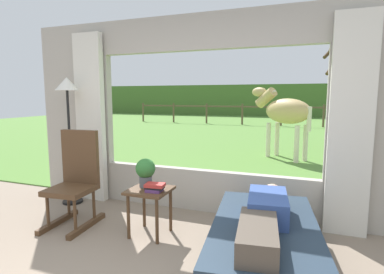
# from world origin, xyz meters

# --- Properties ---
(back_wall_with_window) EXTENTS (5.20, 0.12, 2.55)m
(back_wall_with_window) POSITION_xyz_m (0.00, 2.26, 1.25)
(back_wall_with_window) COLOR #ADA599
(back_wall_with_window) RESTS_ON ground_plane
(curtain_panel_left) EXTENTS (0.44, 0.10, 2.40)m
(curtain_panel_left) POSITION_xyz_m (-1.69, 2.12, 1.20)
(curtain_panel_left) COLOR silver
(curtain_panel_left) RESTS_ON ground_plane
(curtain_panel_right) EXTENTS (0.44, 0.10, 2.40)m
(curtain_panel_right) POSITION_xyz_m (1.69, 2.12, 1.20)
(curtain_panel_right) COLOR silver
(curtain_panel_right) RESTS_ON ground_plane
(outdoor_pasture_lawn) EXTENTS (36.00, 21.68, 0.02)m
(outdoor_pasture_lawn) POSITION_xyz_m (0.00, 13.16, 0.01)
(outdoor_pasture_lawn) COLOR #568438
(outdoor_pasture_lawn) RESTS_ON ground_plane
(distant_hill_ridge) EXTENTS (36.00, 2.00, 2.40)m
(distant_hill_ridge) POSITION_xyz_m (0.00, 23.00, 1.20)
(distant_hill_ridge) COLOR #45682D
(distant_hill_ridge) RESTS_ON ground_plane
(recliner_sofa) EXTENTS (1.11, 1.80, 0.42)m
(recliner_sofa) POSITION_xyz_m (0.95, 1.08, 0.22)
(recliner_sofa) COLOR black
(recliner_sofa) RESTS_ON ground_plane
(reclining_person) EXTENTS (0.41, 1.44, 0.22)m
(reclining_person) POSITION_xyz_m (0.95, 1.03, 0.52)
(reclining_person) COLOR #334C8C
(reclining_person) RESTS_ON recliner_sofa
(rocking_chair) EXTENTS (0.52, 0.71, 1.12)m
(rocking_chair) POSITION_xyz_m (-1.30, 1.32, 0.55)
(rocking_chair) COLOR #4C331E
(rocking_chair) RESTS_ON ground_plane
(side_table) EXTENTS (0.44, 0.44, 0.52)m
(side_table) POSITION_xyz_m (-0.32, 1.34, 0.43)
(side_table) COLOR #4C331E
(side_table) RESTS_ON ground_plane
(potted_plant) EXTENTS (0.22, 0.22, 0.32)m
(potted_plant) POSITION_xyz_m (-0.40, 1.40, 0.70)
(potted_plant) COLOR #4C5156
(potted_plant) RESTS_ON side_table
(book_stack) EXTENTS (0.22, 0.17, 0.09)m
(book_stack) POSITION_xyz_m (-0.23, 1.28, 0.56)
(book_stack) COLOR #59336B
(book_stack) RESTS_ON side_table
(floor_lamp_left) EXTENTS (0.32, 0.32, 1.78)m
(floor_lamp_left) POSITION_xyz_m (-1.87, 1.88, 1.44)
(floor_lamp_left) COLOR black
(floor_lamp_left) RESTS_ON ground_plane
(horse) EXTENTS (1.67, 1.34, 1.73)m
(horse) POSITION_xyz_m (0.74, 6.17, 1.16)
(horse) COLOR tan
(horse) RESTS_ON outdoor_pasture_lawn
(pasture_tree) EXTENTS (1.27, 1.40, 3.55)m
(pasture_tree) POSITION_xyz_m (2.36, 7.95, 1.73)
(pasture_tree) COLOR #4C3823
(pasture_tree) RESTS_ON outdoor_pasture_lawn
(pasture_fence_line) EXTENTS (16.10, 0.10, 1.10)m
(pasture_fence_line) POSITION_xyz_m (0.00, 14.81, 0.74)
(pasture_fence_line) COLOR brown
(pasture_fence_line) RESTS_ON outdoor_pasture_lawn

